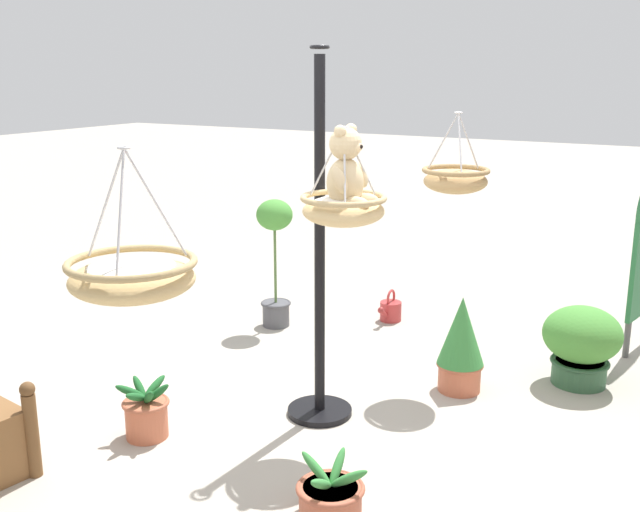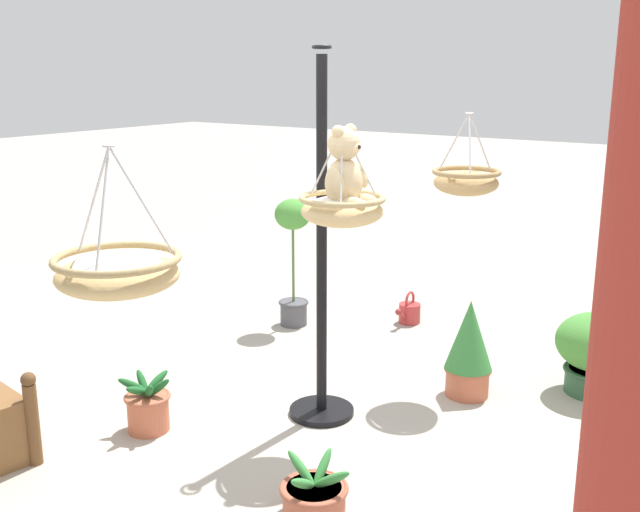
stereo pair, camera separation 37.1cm
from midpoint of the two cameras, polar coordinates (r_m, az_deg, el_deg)
The scene contains 12 objects.
ground_plane at distance 5.16m, azimuth 1.09°, elevation -12.36°, with size 40.00×40.00×0.00m, color #A8A093.
display_pole_central at distance 4.95m, azimuth 2.27°, elevation -4.05°, with size 0.44×0.44×2.44m.
hanging_basket_with_teddy at distance 4.52m, azimuth 4.05°, elevation 3.59°, with size 0.52×0.52×0.60m.
teddy_bear at distance 4.48m, azimuth 4.36°, elevation 6.29°, with size 0.35×0.31×0.50m.
hanging_basket_left_high at distance 5.44m, azimuth 12.99°, elevation 5.58°, with size 0.48×0.48×0.58m.
hanging_basket_right_low at distance 3.71m, azimuth -12.41°, elevation -1.23°, with size 0.62×0.62×0.72m.
potted_plant_fern_front at distance 5.04m, azimuth -10.89°, elevation -11.24°, with size 0.38×0.34×0.39m.
potted_plant_flowering_red at distance 5.51m, azimuth 13.17°, elevation -6.87°, with size 0.34×0.34×0.72m.
potted_plant_tall_leafy at distance 6.72m, azimuth -0.49°, elevation 0.40°, with size 0.32×0.32×1.17m.
potted_plant_bushy_green at distance 5.84m, azimuth 21.98°, elevation -6.67°, with size 0.57×0.57×0.60m.
potted_plant_conical_shrub at distance 4.13m, azimuth 2.25°, elevation -17.86°, with size 0.41×0.43×0.33m.
watering_can at distance 7.01m, azimuth 8.30°, elevation -4.27°, with size 0.35×0.20×0.30m.
Camera 2 is at (3.78, 2.67, 2.31)m, focal length 42.08 mm.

